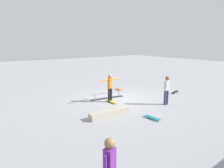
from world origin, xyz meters
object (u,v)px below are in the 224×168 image
at_px(bystander_white_shirt, 167,89).
at_px(loose_skateboard_black, 175,92).
at_px(grind_rail, 107,96).
at_px(skateboard_main, 112,101).
at_px(loose_skateboard_teal, 152,117).
at_px(skater_main, 110,86).
at_px(loose_skateboard_orange, 119,89).
at_px(skate_ledge, 110,113).

bearing_deg(bystander_white_shirt, loose_skateboard_black, 41.06).
bearing_deg(grind_rail, skateboard_main, 79.92).
bearing_deg(skateboard_main, loose_skateboard_teal, -3.53).
distance_m(skater_main, bystander_white_shirt, 3.18).
bearing_deg(loose_skateboard_orange, loose_skateboard_black, 49.35).
bearing_deg(loose_skateboard_teal, loose_skateboard_orange, -27.16).
bearing_deg(loose_skateboard_black, skater_main, -28.93).
bearing_deg(loose_skateboard_orange, skate_ledge, -36.65).
height_order(skate_ledge, skater_main, skater_main).
relative_size(bystander_white_shirt, loose_skateboard_orange, 1.98).
height_order(bystander_white_shirt, loose_skateboard_orange, bystander_white_shirt).
bearing_deg(skate_ledge, grind_rail, -122.77).
relative_size(skate_ledge, skateboard_main, 2.53).
height_order(skate_ledge, loose_skateboard_orange, skate_ledge).
distance_m(bystander_white_shirt, loose_skateboard_orange, 4.19).
xyz_separation_m(bystander_white_shirt, loose_skateboard_orange, (0.08, -4.11, -0.84)).
height_order(skater_main, bystander_white_shirt, skater_main).
bearing_deg(loose_skateboard_black, loose_skateboard_teal, 7.96).
height_order(grind_rail, bystander_white_shirt, bystander_white_shirt).
relative_size(skateboard_main, bystander_white_shirt, 0.50).
bearing_deg(skater_main, bystander_white_shirt, -50.48).
distance_m(skater_main, loose_skateboard_black, 4.99).
xyz_separation_m(skater_main, loose_skateboard_black, (-4.80, 1.04, -0.88)).
height_order(skate_ledge, loose_skateboard_black, skate_ledge).
relative_size(skater_main, bystander_white_shirt, 1.01).
bearing_deg(skater_main, loose_skateboard_black, -17.51).
distance_m(skate_ledge, loose_skateboard_black, 6.15).
bearing_deg(skater_main, loose_skateboard_teal, -94.15).
xyz_separation_m(loose_skateboard_teal, loose_skateboard_black, (-4.74, -2.18, 0.00)).
bearing_deg(skateboard_main, skate_ledge, -44.03).
bearing_deg(grind_rail, loose_skateboard_orange, -139.39).
xyz_separation_m(bystander_white_shirt, loose_skateboard_black, (-2.56, -1.21, -0.84)).
xyz_separation_m(skateboard_main, loose_skateboard_teal, (-0.08, 3.03, 0.00)).
bearing_deg(bystander_white_shirt, grind_rail, 139.03).
relative_size(grind_rail, skater_main, 1.37).
xyz_separation_m(grind_rail, loose_skateboard_black, (-4.51, 1.74, -0.09)).
bearing_deg(bystander_white_shirt, skater_main, 150.52).
distance_m(skater_main, loose_skateboard_orange, 2.98).
distance_m(skater_main, skateboard_main, 0.90).
distance_m(bystander_white_shirt, loose_skateboard_black, 2.96).
xyz_separation_m(grind_rail, bystander_white_shirt, (-1.94, 2.96, 0.75)).
bearing_deg(grind_rail, bystander_white_shirt, 132.19).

